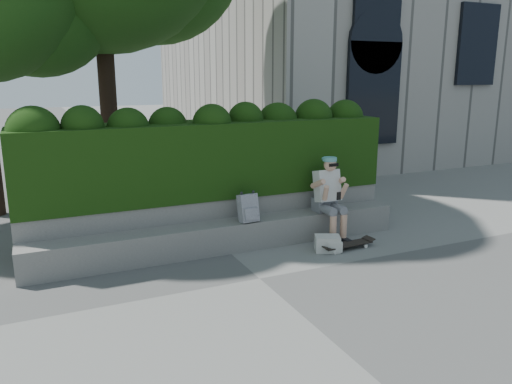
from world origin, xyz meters
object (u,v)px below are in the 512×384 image
backpack_plaid (248,208)px  backpack_ground (327,244)px  skateboard (347,245)px  person (329,195)px

backpack_plaid → backpack_ground: bearing=-34.0°
backpack_ground → backpack_plaid: bearing=175.4°
skateboard → backpack_plaid: 1.67m
skateboard → backpack_plaid: bearing=151.9°
person → skateboard: 0.89m
backpack_plaid → backpack_ground: 1.35m
person → backpack_plaid: bearing=176.7°
person → backpack_ground: size_ratio=3.64×
person → skateboard: (-0.01, -0.58, -0.68)m
person → backpack_ground: (-0.34, -0.52, -0.63)m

